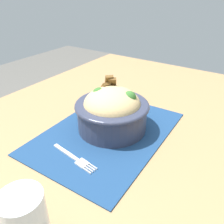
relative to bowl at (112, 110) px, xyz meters
name	(u,v)px	position (x,y,z in m)	size (l,w,h in m)	color
table	(96,158)	(0.06, -0.01, -0.12)	(1.36, 0.83, 0.77)	#99754C
placemat	(107,132)	(0.02, 0.00, -0.06)	(0.40, 0.28, 0.00)	navy
bowl	(112,110)	(0.00, 0.00, 0.00)	(0.21, 0.21, 0.14)	#2D3347
fork	(75,159)	(0.15, 0.00, -0.05)	(0.03, 0.14, 0.00)	#BABABA
drinking_glass	(27,224)	(0.33, 0.07, -0.01)	(0.06, 0.06, 0.10)	silver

